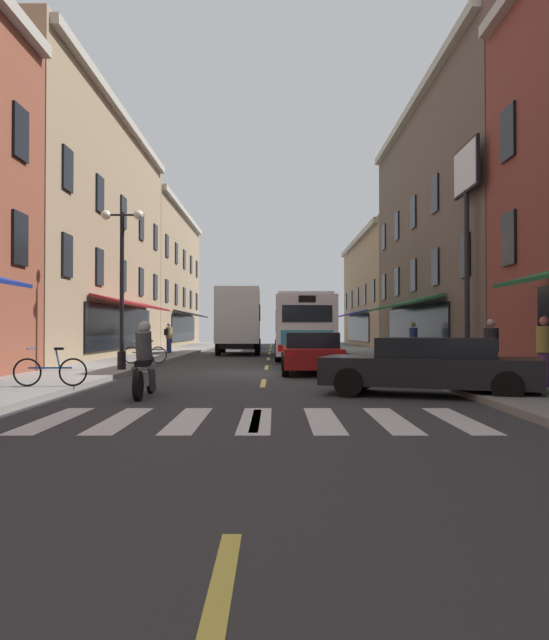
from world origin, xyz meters
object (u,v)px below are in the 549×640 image
at_px(transit_bus, 299,326).
at_px(street_lamp_twin, 120,281).
at_px(motorcycle_rider, 142,364).
at_px(pedestrian_rear, 542,351).
at_px(pedestrian_near, 167,337).
at_px(box_truck, 237,321).
at_px(sedan_near, 428,366).
at_px(sedan_far, 244,340).
at_px(bicycle_near, 143,354).
at_px(pedestrian_mid, 489,350).
at_px(pedestrian_far, 411,340).
at_px(billboard_sign, 464,200).
at_px(bicycle_mid, 48,371).
at_px(sedan_mid, 309,352).

bearing_deg(transit_bus, street_lamp_twin, -121.98).
xyz_separation_m(motorcycle_rider, pedestrian_rear, (9.12, 0.85, 0.27)).
bearing_deg(pedestrian_near, box_truck, 40.55).
bearing_deg(sedan_near, transit_bus, 97.07).
bearing_deg(street_lamp_twin, sedan_far, 83.38).
bearing_deg(bicycle_near, transit_bus, 47.55).
relative_size(box_truck, motorcycle_rider, 3.27).
bearing_deg(box_truck, pedestrian_mid, -69.16).
distance_m(sedan_near, motorcycle_rider, 6.29).
height_order(pedestrian_near, pedestrian_mid, pedestrian_near).
bearing_deg(pedestrian_far, billboard_sign, 124.35).
distance_m(bicycle_near, bicycle_mid, 9.05).
bearing_deg(sedan_near, box_truck, 104.53).
height_order(transit_bus, motorcycle_rider, transit_bus).
bearing_deg(box_truck, street_lamp_twin, -101.45).
xyz_separation_m(bicycle_mid, pedestrian_mid, (10.67, 0.89, 0.45)).
distance_m(transit_bus, sedan_mid, 10.07).
bearing_deg(pedestrian_near, pedestrian_rear, -35.30).
bearing_deg(sedan_far, motorcycle_rider, -91.24).
bearing_deg(billboard_sign, sedan_near, -113.79).
xyz_separation_m(bicycle_near, pedestrian_far, (11.31, 3.54, 0.48)).
relative_size(sedan_near, bicycle_mid, 2.88).
relative_size(billboard_sign, street_lamp_twin, 1.47).
bearing_deg(motorcycle_rider, pedestrian_rear, 5.31).
height_order(sedan_far, bicycle_near, sedan_far).
relative_size(transit_bus, bicycle_near, 6.94).
relative_size(billboard_sign, sedan_mid, 1.70).
height_order(bicycle_near, bicycle_mid, same).
relative_size(box_truck, pedestrian_far, 4.13).
bearing_deg(bicycle_near, pedestrian_far, 17.38).
relative_size(sedan_far, motorcycle_rider, 2.06).
distance_m(billboard_sign, box_truck, 16.92).
relative_size(pedestrian_rear, street_lamp_twin, 0.31).
bearing_deg(bicycle_near, sedan_far, 82.50).
bearing_deg(pedestrian_rear, sedan_near, -59.48).
bearing_deg(motorcycle_rider, pedestrian_far, 56.13).
relative_size(pedestrian_near, pedestrian_far, 1.03).
bearing_deg(pedestrian_far, transit_bus, -5.72).
bearing_deg(pedestrian_rear, billboard_sign, -165.97).
xyz_separation_m(box_truck, sedan_mid, (3.31, -14.55, -1.25)).
height_order(billboard_sign, pedestrian_far, billboard_sign).
relative_size(billboard_sign, motorcycle_rider, 3.78).
bearing_deg(pedestrian_near, motorcycle_rider, -58.76).
height_order(billboard_sign, bicycle_mid, billboard_sign).
height_order(pedestrian_mid, pedestrian_far, pedestrian_far).
xyz_separation_m(pedestrian_near, pedestrian_mid, (11.39, -18.41, -0.08)).
bearing_deg(box_truck, sedan_mid, -77.19).
relative_size(bicycle_near, street_lamp_twin, 0.32).
relative_size(sedan_near, pedestrian_near, 2.92).
xyz_separation_m(sedan_far, bicycle_near, (-2.91, -22.08, -0.15)).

